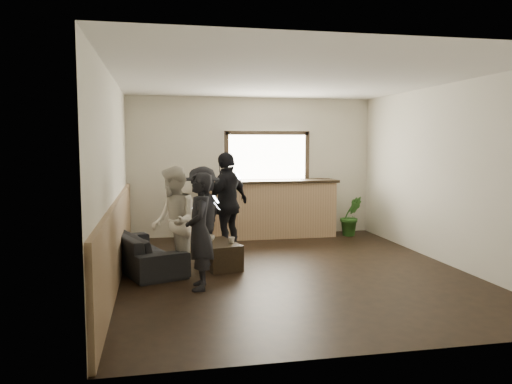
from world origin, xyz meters
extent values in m
cube|color=black|center=(0.00, 0.00, 0.00)|extent=(5.00, 6.00, 0.01)
cube|color=silver|center=(0.00, 0.00, 2.80)|extent=(5.00, 6.00, 0.01)
cube|color=beige|center=(0.00, 3.00, 1.40)|extent=(5.00, 0.01, 2.80)
cube|color=beige|center=(0.00, -3.00, 1.40)|extent=(5.00, 0.01, 2.80)
cube|color=beige|center=(-2.50, 0.00, 1.40)|extent=(0.01, 6.00, 2.80)
cube|color=beige|center=(2.50, 0.00, 1.40)|extent=(0.01, 6.00, 2.80)
cube|color=#8F7050|center=(-2.47, 0.00, 0.55)|extent=(0.06, 5.90, 1.10)
cube|color=tan|center=(0.30, 2.68, 0.55)|extent=(2.60, 0.60, 1.10)
cube|color=black|center=(0.30, 2.68, 1.12)|extent=(2.70, 0.68, 0.05)
cube|color=white|center=(0.30, 2.96, 1.60)|extent=(1.60, 0.06, 0.90)
cube|color=#3F3326|center=(0.30, 2.93, 2.09)|extent=(1.72, 0.08, 0.08)
cube|color=#3F3326|center=(-0.54, 2.93, 1.60)|extent=(0.08, 0.08, 1.06)
cube|color=#3F3326|center=(1.14, 2.93, 1.60)|extent=(0.08, 0.08, 1.06)
imported|color=black|center=(-2.15, 0.57, 0.28)|extent=(1.35, 2.02, 0.55)
cube|color=black|center=(-1.02, 0.44, 0.19)|extent=(0.67, 0.95, 0.38)
imported|color=silver|center=(-1.12, 0.55, 0.43)|extent=(0.14, 0.14, 0.09)
imported|color=silver|center=(-0.83, 0.32, 0.43)|extent=(0.12, 0.12, 0.09)
imported|color=#2D6623|center=(1.95, 2.47, 0.41)|extent=(0.45, 0.36, 0.81)
imported|color=black|center=(-1.39, -0.66, 0.76)|extent=(0.40, 0.58, 1.51)
cube|color=black|center=(-1.17, -0.67, 1.08)|extent=(0.10, 0.08, 0.12)
cube|color=silver|center=(-1.17, -0.68, 1.08)|extent=(0.08, 0.07, 0.11)
imported|color=silver|center=(-1.70, -0.01, 0.78)|extent=(0.68, 0.82, 1.56)
cube|color=black|center=(-1.48, 0.02, 1.02)|extent=(0.10, 0.08, 0.12)
cube|color=silver|center=(-1.48, 0.01, 1.02)|extent=(0.08, 0.07, 0.11)
imported|color=black|center=(-1.23, 0.72, 0.76)|extent=(0.96, 1.14, 1.52)
cube|color=black|center=(-1.03, 0.62, 1.02)|extent=(0.11, 0.11, 0.12)
cube|color=silver|center=(-1.03, 0.61, 1.02)|extent=(0.10, 0.09, 0.11)
imported|color=black|center=(-0.76, 1.28, 0.87)|extent=(1.02, 1.01, 1.74)
cube|color=black|center=(-0.60, 1.12, 1.34)|extent=(0.12, 0.12, 0.12)
cube|color=silver|center=(-0.60, 1.12, 1.34)|extent=(0.10, 0.10, 0.11)
camera|label=1|loc=(-1.93, -7.01, 1.89)|focal=35.00mm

